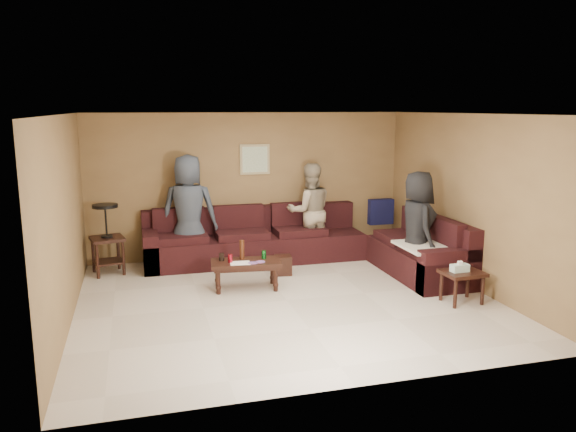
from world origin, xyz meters
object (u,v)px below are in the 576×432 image
object	(u,v)px
waste_bin	(283,265)
person_right	(417,227)
sectional_sofa	(310,247)
side_table_right	(462,275)
person_left	(189,211)
person_middle	(310,211)
coffee_table	(246,265)
end_table_left	(107,238)

from	to	relation	value
waste_bin	person_right	world-z (taller)	person_right
sectional_sofa	side_table_right	distance (m)	2.63
waste_bin	person_left	distance (m)	1.79
side_table_right	person_middle	size ratio (longest dim) A/B	0.35
sectional_sofa	person_right	world-z (taller)	person_right
coffee_table	end_table_left	bearing A→B (deg)	146.07
side_table_right	waste_bin	xyz separation A→B (m)	(-1.97, 1.89, -0.23)
person_left	person_middle	size ratio (longest dim) A/B	1.12
end_table_left	person_right	xyz separation A→B (m)	(4.51, -1.58, 0.25)
person_left	person_middle	world-z (taller)	person_left
sectional_sofa	person_left	xyz separation A→B (m)	(-1.91, 0.54, 0.60)
sectional_sofa	side_table_right	bearing A→B (deg)	-57.30
sectional_sofa	waste_bin	xyz separation A→B (m)	(-0.55, -0.33, -0.18)
waste_bin	coffee_table	bearing A→B (deg)	-142.35
person_left	end_table_left	bearing A→B (deg)	19.41
waste_bin	person_right	distance (m)	2.14
person_right	coffee_table	bearing A→B (deg)	88.35
side_table_right	person_right	bearing A→B (deg)	96.07
coffee_table	waste_bin	size ratio (longest dim) A/B	3.46
person_middle	person_left	bearing A→B (deg)	1.74
coffee_table	person_left	size ratio (longest dim) A/B	0.56
waste_bin	person_right	xyz separation A→B (m)	(1.86, -0.82, 0.68)
waste_bin	sectional_sofa	bearing A→B (deg)	30.65
waste_bin	person_middle	distance (m)	1.29
sectional_sofa	end_table_left	xyz separation A→B (m)	(-3.20, 0.44, 0.26)
end_table_left	waste_bin	xyz separation A→B (m)	(2.65, -0.77, -0.43)
sectional_sofa	person_right	size ratio (longest dim) A/B	2.79
coffee_table	waste_bin	xyz separation A→B (m)	(0.70, 0.54, -0.20)
side_table_right	person_middle	xyz separation A→B (m)	(-1.27, 2.73, 0.45)
person_middle	person_right	size ratio (longest dim) A/B	0.99
coffee_table	side_table_right	distance (m)	3.00
waste_bin	person_left	world-z (taller)	person_left
person_left	person_right	distance (m)	3.63
sectional_sofa	side_table_right	world-z (taller)	sectional_sofa
sectional_sofa	person_right	bearing A→B (deg)	-41.14
side_table_right	waste_bin	world-z (taller)	side_table_right
waste_bin	person_middle	size ratio (longest dim) A/B	0.18
side_table_right	person_left	xyz separation A→B (m)	(-3.33, 2.75, 0.54)
sectional_sofa	end_table_left	world-z (taller)	end_table_left
person_right	person_middle	bearing A→B (deg)	39.40
end_table_left	person_left	size ratio (longest dim) A/B	0.60
coffee_table	sectional_sofa	bearing A→B (deg)	34.72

